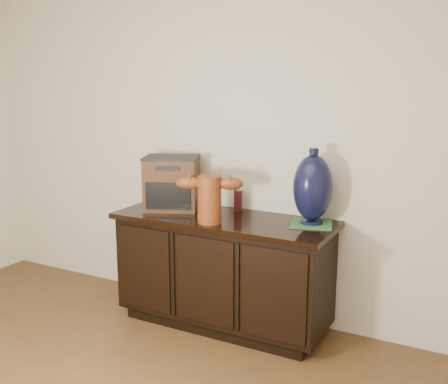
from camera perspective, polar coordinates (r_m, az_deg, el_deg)
The scene contains 6 objects.
sideboard at distance 3.54m, azimuth -0.07°, elevation -8.52°, with size 1.46×0.56×0.75m.
terracotta_vessel at distance 3.26m, azimuth -1.59°, elevation -0.51°, with size 0.41×0.24×0.30m.
tv_radio at distance 3.63m, azimuth -5.70°, elevation 0.99°, with size 0.45×0.41×0.37m.
green_mat at distance 3.30m, azimuth 9.48°, elevation -3.43°, with size 0.25×0.25×0.01m, color #2F6A39.
lamp_base at distance 3.25m, azimuth 9.62°, elevation 0.43°, with size 0.30×0.30×0.47m.
spray_can at distance 3.58m, azimuth 1.53°, elevation -0.77°, with size 0.06×0.06×0.17m.
Camera 1 is at (1.56, -0.70, 1.63)m, focal length 42.00 mm.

